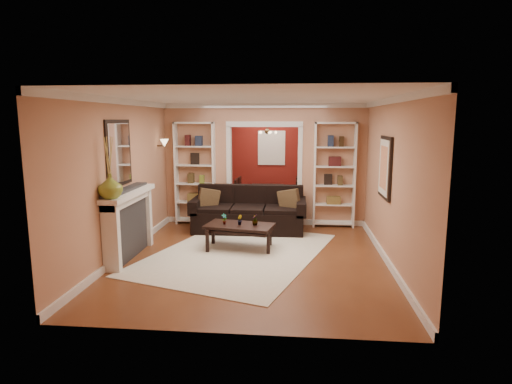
# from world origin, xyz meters

# --- Properties ---
(floor) EXTENTS (8.00, 8.00, 0.00)m
(floor) POSITION_xyz_m (0.00, 0.00, 0.00)
(floor) COLOR brown
(floor) RESTS_ON ground
(ceiling) EXTENTS (8.00, 8.00, 0.00)m
(ceiling) POSITION_xyz_m (0.00, 0.00, 2.70)
(ceiling) COLOR white
(ceiling) RESTS_ON ground
(wall_back) EXTENTS (8.00, 0.00, 8.00)m
(wall_back) POSITION_xyz_m (0.00, 4.00, 1.35)
(wall_back) COLOR tan
(wall_back) RESTS_ON ground
(wall_front) EXTENTS (8.00, 0.00, 8.00)m
(wall_front) POSITION_xyz_m (0.00, -4.00, 1.35)
(wall_front) COLOR tan
(wall_front) RESTS_ON ground
(wall_left) EXTENTS (0.00, 8.00, 8.00)m
(wall_left) POSITION_xyz_m (-2.25, 0.00, 1.35)
(wall_left) COLOR tan
(wall_left) RESTS_ON ground
(wall_right) EXTENTS (0.00, 8.00, 8.00)m
(wall_right) POSITION_xyz_m (2.25, 0.00, 1.35)
(wall_right) COLOR tan
(wall_right) RESTS_ON ground
(partition_wall) EXTENTS (4.50, 0.15, 2.70)m
(partition_wall) POSITION_xyz_m (0.00, 1.20, 1.35)
(partition_wall) COLOR tan
(partition_wall) RESTS_ON floor
(red_back_panel) EXTENTS (4.44, 0.04, 2.64)m
(red_back_panel) POSITION_xyz_m (0.00, 3.97, 1.32)
(red_back_panel) COLOR maroon
(red_back_panel) RESTS_ON floor
(dining_window) EXTENTS (0.78, 0.03, 0.98)m
(dining_window) POSITION_xyz_m (0.00, 3.93, 1.55)
(dining_window) COLOR #8CA5CC
(dining_window) RESTS_ON wall_back
(area_rug) EXTENTS (3.66, 4.33, 0.01)m
(area_rug) POSITION_xyz_m (-0.30, -1.14, 0.01)
(area_rug) COLOR silver
(area_rug) RESTS_ON floor
(sofa) EXTENTS (2.41, 1.04, 0.94)m
(sofa) POSITION_xyz_m (-0.27, 0.45, 0.47)
(sofa) COLOR black
(sofa) RESTS_ON floor
(pillow_left) EXTENTS (0.44, 0.30, 0.43)m
(pillow_left) POSITION_xyz_m (-1.13, 0.43, 0.67)
(pillow_left) COLOR brown
(pillow_left) RESTS_ON sofa
(pillow_right) EXTENTS (0.46, 0.30, 0.45)m
(pillow_right) POSITION_xyz_m (0.58, 0.43, 0.68)
(pillow_right) COLOR brown
(pillow_right) RESTS_ON sofa
(coffee_table) EXTENTS (1.31, 0.87, 0.46)m
(coffee_table) POSITION_xyz_m (-0.30, -0.85, 0.23)
(coffee_table) COLOR black
(coffee_table) RESTS_ON floor
(plant_left) EXTENTS (0.13, 0.12, 0.20)m
(plant_left) POSITION_xyz_m (-0.58, -0.85, 0.56)
(plant_left) COLOR #336626
(plant_left) RESTS_ON coffee_table
(plant_center) EXTENTS (0.11, 0.12, 0.18)m
(plant_center) POSITION_xyz_m (-0.30, -0.85, 0.55)
(plant_center) COLOR #336626
(plant_center) RESTS_ON coffee_table
(plant_right) EXTENTS (0.11, 0.11, 0.19)m
(plant_right) POSITION_xyz_m (-0.01, -0.85, 0.56)
(plant_right) COLOR #336626
(plant_right) RESTS_ON coffee_table
(bookshelf_left) EXTENTS (0.90, 0.30, 2.30)m
(bookshelf_left) POSITION_xyz_m (-1.55, 1.03, 1.15)
(bookshelf_left) COLOR white
(bookshelf_left) RESTS_ON floor
(bookshelf_right) EXTENTS (0.90, 0.30, 2.30)m
(bookshelf_right) POSITION_xyz_m (1.55, 1.03, 1.15)
(bookshelf_right) COLOR white
(bookshelf_right) RESTS_ON floor
(fireplace) EXTENTS (0.32, 1.70, 1.16)m
(fireplace) POSITION_xyz_m (-2.09, -1.50, 0.58)
(fireplace) COLOR white
(fireplace) RESTS_ON floor
(vase) EXTENTS (0.48, 0.48, 0.38)m
(vase) POSITION_xyz_m (-2.09, -2.20, 1.35)
(vase) COLOR olive
(vase) RESTS_ON fireplace
(mirror) EXTENTS (0.03, 0.95, 1.10)m
(mirror) POSITION_xyz_m (-2.23, -1.50, 1.80)
(mirror) COLOR silver
(mirror) RESTS_ON wall_left
(wall_sconce) EXTENTS (0.18, 0.18, 0.22)m
(wall_sconce) POSITION_xyz_m (-2.15, 0.55, 1.83)
(wall_sconce) COLOR #FFE0A5
(wall_sconce) RESTS_ON wall_left
(framed_art) EXTENTS (0.04, 0.85, 1.05)m
(framed_art) POSITION_xyz_m (2.21, -1.00, 1.55)
(framed_art) COLOR black
(framed_art) RESTS_ON wall_right
(dining_table) EXTENTS (1.62, 0.90, 0.57)m
(dining_table) POSITION_xyz_m (-0.04, 2.75, 0.28)
(dining_table) COLOR black
(dining_table) RESTS_ON floor
(dining_chair_nw) EXTENTS (0.49, 0.49, 0.86)m
(dining_chair_nw) POSITION_xyz_m (-0.59, 2.45, 0.43)
(dining_chair_nw) COLOR black
(dining_chair_nw) RESTS_ON floor
(dining_chair_ne) EXTENTS (0.45, 0.45, 0.84)m
(dining_chair_ne) POSITION_xyz_m (0.51, 2.45, 0.42)
(dining_chair_ne) COLOR black
(dining_chair_ne) RESTS_ON floor
(dining_chair_sw) EXTENTS (0.55, 0.55, 0.84)m
(dining_chair_sw) POSITION_xyz_m (-0.59, 3.05, 0.42)
(dining_chair_sw) COLOR black
(dining_chair_sw) RESTS_ON floor
(dining_chair_se) EXTENTS (0.49, 0.49, 0.86)m
(dining_chair_se) POSITION_xyz_m (0.51, 3.05, 0.43)
(dining_chair_se) COLOR black
(dining_chair_se) RESTS_ON floor
(chandelier) EXTENTS (0.50, 0.50, 0.30)m
(chandelier) POSITION_xyz_m (0.00, 2.70, 2.02)
(chandelier) COLOR #392B1A
(chandelier) RESTS_ON ceiling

